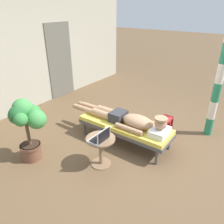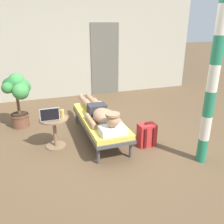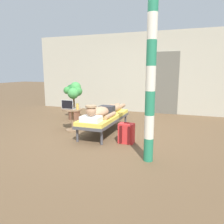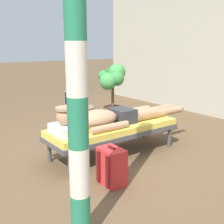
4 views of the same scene
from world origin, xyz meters
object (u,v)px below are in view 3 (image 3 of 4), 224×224
(person_reclining, at_px, (104,111))
(side_table, at_px, (72,116))
(drink_glass, at_px, (77,106))
(backpack, at_px, (126,133))
(potted_plant, at_px, (74,96))
(lounge_chair, at_px, (105,118))
(laptop, at_px, (69,107))
(porch_post, at_px, (151,79))

(person_reclining, height_order, side_table, person_reclining)
(drink_glass, bearing_deg, backpack, -19.25)
(side_table, relative_size, drink_glass, 3.76)
(drink_glass, xyz_separation_m, backpack, (1.35, -0.47, -0.40))
(person_reclining, xyz_separation_m, potted_plant, (-1.38, 1.06, 0.18))
(lounge_chair, relative_size, side_table, 3.50)
(person_reclining, relative_size, laptop, 7.00)
(lounge_chair, distance_m, side_table, 0.81)
(side_table, xyz_separation_m, drink_glass, (0.15, -0.01, 0.24))
(laptop, bearing_deg, person_reclining, 4.11)
(side_table, bearing_deg, porch_post, -30.23)
(side_table, distance_m, potted_plant, 1.26)
(lounge_chair, bearing_deg, drink_glass, -174.24)
(porch_post, bearing_deg, potted_plant, 139.18)
(laptop, bearing_deg, side_table, 40.52)
(side_table, relative_size, laptop, 1.69)
(person_reclining, distance_m, potted_plant, 1.75)
(person_reclining, distance_m, side_table, 0.83)
(drink_glass, relative_size, backpack, 0.33)
(lounge_chair, bearing_deg, side_table, -176.09)
(backpack, bearing_deg, lounge_chair, 141.93)
(drink_glass, distance_m, porch_post, 2.38)
(side_table, height_order, porch_post, porch_post)
(person_reclining, bearing_deg, backpack, -35.71)
(lounge_chair, xyz_separation_m, laptop, (-0.87, -0.11, 0.24))
(backpack, bearing_deg, laptop, 164.54)
(backpack, height_order, porch_post, porch_post)
(backpack, bearing_deg, potted_plant, 143.04)
(drink_glass, height_order, porch_post, porch_post)
(porch_post, bearing_deg, laptop, 151.53)
(potted_plant, bearing_deg, lounge_chair, -36.40)
(laptop, xyz_separation_m, drink_glass, (0.21, 0.04, 0.01))
(lounge_chair, bearing_deg, backpack, -38.07)
(drink_glass, height_order, backpack, drink_glass)
(lounge_chair, distance_m, person_reclining, 0.18)
(side_table, distance_m, laptop, 0.24)
(person_reclining, xyz_separation_m, porch_post, (1.26, -1.22, 0.78))
(laptop, distance_m, potted_plant, 1.24)
(lounge_chair, xyz_separation_m, potted_plant, (-1.38, 1.02, 0.35))
(potted_plant, bearing_deg, porch_post, -40.82)
(side_table, height_order, laptop, laptop)
(person_reclining, bearing_deg, lounge_chair, 90.00)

